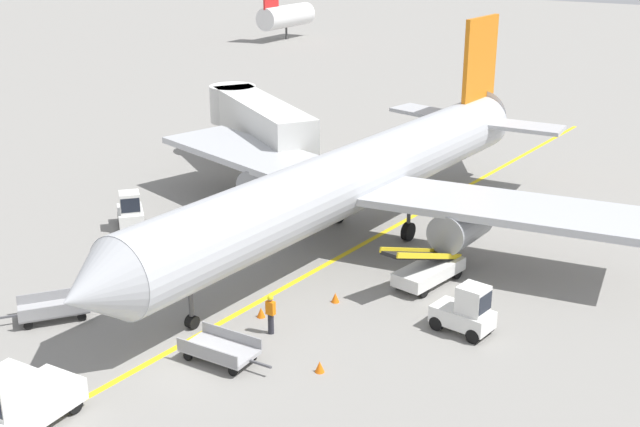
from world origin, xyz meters
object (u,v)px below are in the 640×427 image
at_px(pushback_tug, 20,402).
at_px(baggage_tug_by_cargo_door, 466,312).
at_px(safety_cone_nose_right, 320,367).
at_px(baggage_tug_near_wing, 130,212).
at_px(ground_crew_marshaller, 271,313).
at_px(safety_cone_wingtip_left, 335,297).
at_px(jet_bridge, 255,118).
at_px(belt_loader_forward_hold, 428,269).
at_px(baggage_cart_loaded, 53,309).
at_px(baggage_cart_empty_trailing, 220,350).
at_px(airliner, 358,176).
at_px(safety_cone_nose_left, 261,312).

distance_m(pushback_tug, baggage_tug_by_cargo_door, 16.81).
bearing_deg(safety_cone_nose_right, baggage_tug_by_cargo_door, 59.50).
bearing_deg(baggage_tug_near_wing, safety_cone_nose_right, -23.59).
height_order(baggage_tug_by_cargo_door, ground_crew_marshaller, baggage_tug_by_cargo_door).
xyz_separation_m(ground_crew_marshaller, safety_cone_wingtip_left, (0.73, 3.78, -0.69)).
bearing_deg(jet_bridge, belt_loader_forward_hold, -31.06).
bearing_deg(safety_cone_wingtip_left, pushback_tug, -106.10).
distance_m(jet_bridge, baggage_cart_loaded, 22.56).
relative_size(baggage_cart_empty_trailing, safety_cone_wingtip_left, 8.57).
relative_size(airliner, baggage_cart_empty_trailing, 9.37).
relative_size(pushback_tug, baggage_cart_empty_trailing, 0.97).
height_order(jet_bridge, safety_cone_nose_left, jet_bridge).
bearing_deg(safety_cone_wingtip_left, baggage_tug_near_wing, 172.20).
distance_m(baggage_cart_empty_trailing, safety_cone_wingtip_left, 6.65).
relative_size(ground_crew_marshaller, safety_cone_wingtip_left, 3.86).
xyz_separation_m(belt_loader_forward_hold, baggage_cart_loaded, (-11.68, -11.31, -0.31)).
relative_size(airliner, pushback_tug, 9.62).
bearing_deg(airliner, baggage_tug_by_cargo_door, -36.84).
bearing_deg(safety_cone_nose_right, baggage_tug_near_wing, 156.41).
relative_size(baggage_cart_empty_trailing, ground_crew_marshaller, 2.22).
bearing_deg(baggage_tug_by_cargo_door, baggage_cart_empty_trailing, -134.86).
relative_size(jet_bridge, ground_crew_marshaller, 7.10).
bearing_deg(baggage_tug_near_wing, pushback_tug, -56.57).
distance_m(pushback_tug, safety_cone_wingtip_left, 13.91).
xyz_separation_m(safety_cone_nose_left, safety_cone_nose_right, (4.39, -2.41, 0.00)).
distance_m(belt_loader_forward_hold, baggage_cart_loaded, 16.26).
distance_m(airliner, safety_cone_wingtip_left, 8.12).
xyz_separation_m(pushback_tug, safety_cone_wingtip_left, (3.85, 13.34, -0.77)).
bearing_deg(baggage_cart_empty_trailing, airliner, 97.37).
xyz_separation_m(baggage_tug_by_cargo_door, safety_cone_nose_right, (-3.34, -5.66, -0.71)).
height_order(pushback_tug, belt_loader_forward_hold, belt_loader_forward_hold).
relative_size(airliner, safety_cone_nose_left, 80.31).
height_order(baggage_tug_near_wing, baggage_cart_loaded, baggage_tug_near_wing).
distance_m(baggage_cart_empty_trailing, ground_crew_marshaller, 2.84).
height_order(airliner, safety_cone_nose_right, airliner).
relative_size(baggage_tug_near_wing, safety_cone_nose_left, 6.02).
height_order(baggage_tug_near_wing, safety_cone_nose_left, baggage_tug_near_wing).
distance_m(baggage_cart_empty_trailing, safety_cone_nose_left, 3.80).
relative_size(baggage_cart_empty_trailing, safety_cone_nose_left, 8.57).
relative_size(airliner, ground_crew_marshaller, 20.79).
distance_m(pushback_tug, baggage_cart_loaded, 7.84).
relative_size(baggage_tug_by_cargo_door, baggage_cart_loaded, 0.73).
bearing_deg(baggage_tug_by_cargo_door, baggage_cart_loaded, -151.98).
bearing_deg(baggage_tug_near_wing, safety_cone_nose_left, -21.58).
bearing_deg(baggage_cart_loaded, safety_cone_nose_right, 11.11).
xyz_separation_m(jet_bridge, safety_cone_nose_right, (17.09, -19.39, -3.32)).
relative_size(baggage_cart_empty_trailing, safety_cone_nose_right, 8.57).
relative_size(jet_bridge, baggage_cart_empty_trailing, 3.20).
height_order(airliner, safety_cone_wingtip_left, airliner).
distance_m(baggage_tug_by_cargo_door, safety_cone_wingtip_left, 5.89).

